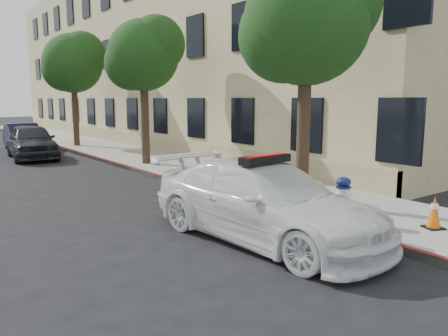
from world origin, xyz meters
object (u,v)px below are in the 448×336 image
Objects in this scene: police_car at (265,201)px; parked_car_far at (23,137)px; fire_hydrant at (343,200)px; parked_car_mid at (32,141)px; traffic_cone at (434,212)px.

parked_car_far is (-0.29, 17.78, -0.05)m from police_car.
fire_hydrant is (1.60, -0.50, -0.12)m from police_car.
parked_car_far is at bearing 88.51° from parked_car_mid.
parked_car_mid is at bearing 87.34° from police_car.
parked_car_mid is at bearing 101.81° from fire_hydrant.
traffic_cone is at bearing -78.96° from parked_car_far.
fire_hydrant is 1.67m from traffic_cone.
police_car is 1.68m from fire_hydrant.
traffic_cone is (2.97, -19.55, -0.21)m from parked_car_far.
police_car reaches higher than parked_car_mid.
parked_car_mid is at bearing 101.96° from traffic_cone.
police_car is at bearing -81.70° from parked_car_mid.
parked_car_far is at bearing 98.80° from fire_hydrant.
traffic_cone is at bearing -47.04° from fire_hydrant.
parked_car_mid is at bearing -94.50° from parked_car_far.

